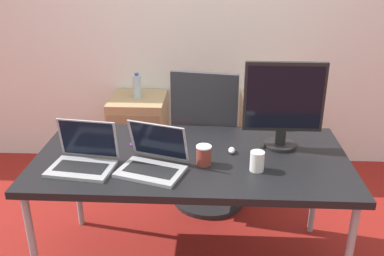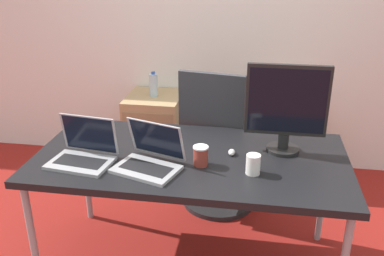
{
  "view_description": "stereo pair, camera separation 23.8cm",
  "coord_description": "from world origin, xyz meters",
  "px_view_note": "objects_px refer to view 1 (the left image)",
  "views": [
    {
      "loc": [
        0.11,
        -2.14,
        1.83
      ],
      "look_at": [
        0.0,
        0.04,
        0.91
      ],
      "focal_mm": 40.0,
      "sensor_mm": 36.0,
      "label": 1
    },
    {
      "loc": [
        0.35,
        -2.12,
        1.83
      ],
      "look_at": [
        0.0,
        0.04,
        0.91
      ],
      "focal_mm": 40.0,
      "sensor_mm": 36.0,
      "label": 2
    }
  ],
  "objects_px": {
    "water_bottle": "(137,86)",
    "mouse": "(232,150)",
    "laptop_left": "(153,161)",
    "cabinet_right": "(268,137)",
    "coffee_cup_white": "(257,161)",
    "monitor": "(283,104)",
    "office_chair": "(208,156)",
    "coffee_cup_brown": "(204,155)",
    "cabinet_left": "(140,134)",
    "laptop_right": "(84,158)"
  },
  "relations": [
    {
      "from": "coffee_cup_brown",
      "to": "monitor",
      "type": "bearing_deg",
      "value": 29.36
    },
    {
      "from": "office_chair",
      "to": "laptop_right",
      "type": "xyz_separation_m",
      "value": [
        -0.65,
        -0.83,
        0.38
      ]
    },
    {
      "from": "water_bottle",
      "to": "office_chair",
      "type": "bearing_deg",
      "value": -42.17
    },
    {
      "from": "cabinet_left",
      "to": "laptop_right",
      "type": "bearing_deg",
      "value": -92.02
    },
    {
      "from": "water_bottle",
      "to": "monitor",
      "type": "distance_m",
      "value": 1.51
    },
    {
      "from": "cabinet_right",
      "to": "coffee_cup_white",
      "type": "bearing_deg",
      "value": -99.93
    },
    {
      "from": "water_bottle",
      "to": "monitor",
      "type": "xyz_separation_m",
      "value": [
        1.03,
        -1.07,
        0.25
      ]
    },
    {
      "from": "cabinet_right",
      "to": "laptop_left",
      "type": "bearing_deg",
      "value": -119.45
    },
    {
      "from": "water_bottle",
      "to": "monitor",
      "type": "bearing_deg",
      "value": -46.26
    },
    {
      "from": "laptop_left",
      "to": "monitor",
      "type": "distance_m",
      "value": 0.8
    },
    {
      "from": "coffee_cup_brown",
      "to": "mouse",
      "type": "bearing_deg",
      "value": 43.7
    },
    {
      "from": "office_chair",
      "to": "laptop_left",
      "type": "xyz_separation_m",
      "value": [
        -0.28,
        -0.84,
        0.38
      ]
    },
    {
      "from": "coffee_cup_white",
      "to": "mouse",
      "type": "bearing_deg",
      "value": 121.85
    },
    {
      "from": "laptop_right",
      "to": "cabinet_left",
      "type": "bearing_deg",
      "value": 87.98
    },
    {
      "from": "office_chair",
      "to": "laptop_right",
      "type": "bearing_deg",
      "value": -128.08
    },
    {
      "from": "cabinet_left",
      "to": "coffee_cup_white",
      "type": "xyz_separation_m",
      "value": [
        0.87,
        -1.37,
        0.47
      ]
    },
    {
      "from": "office_chair",
      "to": "monitor",
      "type": "distance_m",
      "value": 0.9
    },
    {
      "from": "office_chair",
      "to": "cabinet_left",
      "type": "xyz_separation_m",
      "value": [
        -0.6,
        0.54,
        -0.08
      ]
    },
    {
      "from": "office_chair",
      "to": "laptop_left",
      "type": "bearing_deg",
      "value": -108.43
    },
    {
      "from": "coffee_cup_white",
      "to": "coffee_cup_brown",
      "type": "distance_m",
      "value": 0.28
    },
    {
      "from": "water_bottle",
      "to": "mouse",
      "type": "height_order",
      "value": "water_bottle"
    },
    {
      "from": "office_chair",
      "to": "cabinet_left",
      "type": "distance_m",
      "value": 0.82
    },
    {
      "from": "mouse",
      "to": "coffee_cup_brown",
      "type": "relative_size",
      "value": 0.53
    },
    {
      "from": "coffee_cup_white",
      "to": "coffee_cup_brown",
      "type": "relative_size",
      "value": 0.97
    },
    {
      "from": "laptop_right",
      "to": "water_bottle",
      "type": "bearing_deg",
      "value": 87.99
    },
    {
      "from": "laptop_left",
      "to": "mouse",
      "type": "relative_size",
      "value": 6.58
    },
    {
      "from": "laptop_left",
      "to": "laptop_right",
      "type": "xyz_separation_m",
      "value": [
        -0.37,
        0.01,
        0.0
      ]
    },
    {
      "from": "cabinet_right",
      "to": "laptop_left",
      "type": "xyz_separation_m",
      "value": [
        -0.78,
        -1.38,
        0.47
      ]
    },
    {
      "from": "coffee_cup_brown",
      "to": "laptop_right",
      "type": "bearing_deg",
      "value": -174.84
    },
    {
      "from": "cabinet_left",
      "to": "coffee_cup_brown",
      "type": "relative_size",
      "value": 6.19
    },
    {
      "from": "laptop_left",
      "to": "coffee_cup_white",
      "type": "bearing_deg",
      "value": 1.67
    },
    {
      "from": "monitor",
      "to": "laptop_right",
      "type": "bearing_deg",
      "value": -164.16
    },
    {
      "from": "monitor",
      "to": "coffee_cup_white",
      "type": "relative_size",
      "value": 4.77
    },
    {
      "from": "water_bottle",
      "to": "coffee_cup_brown",
      "type": "height_order",
      "value": "water_bottle"
    },
    {
      "from": "monitor",
      "to": "coffee_cup_white",
      "type": "xyz_separation_m",
      "value": [
        -0.16,
        -0.3,
        -0.21
      ]
    },
    {
      "from": "office_chair",
      "to": "monitor",
      "type": "bearing_deg",
      "value": -51.18
    },
    {
      "from": "laptop_left",
      "to": "laptop_right",
      "type": "height_order",
      "value": "laptop_right"
    },
    {
      "from": "office_chair",
      "to": "coffee_cup_brown",
      "type": "xyz_separation_m",
      "value": [
        -0.02,
        -0.77,
        0.39
      ]
    },
    {
      "from": "office_chair",
      "to": "water_bottle",
      "type": "relative_size",
      "value": 5.26
    },
    {
      "from": "mouse",
      "to": "coffee_cup_white",
      "type": "distance_m",
      "value": 0.24
    },
    {
      "from": "monitor",
      "to": "office_chair",
      "type": "bearing_deg",
      "value": 128.82
    },
    {
      "from": "office_chair",
      "to": "laptop_right",
      "type": "relative_size",
      "value": 3.1
    },
    {
      "from": "laptop_left",
      "to": "monitor",
      "type": "xyz_separation_m",
      "value": [
        0.7,
        0.31,
        0.21
      ]
    },
    {
      "from": "water_bottle",
      "to": "laptop_right",
      "type": "bearing_deg",
      "value": -92.01
    },
    {
      "from": "laptop_right",
      "to": "office_chair",
      "type": "bearing_deg",
      "value": 51.92
    },
    {
      "from": "cabinet_right",
      "to": "mouse",
      "type": "relative_size",
      "value": 11.61
    },
    {
      "from": "water_bottle",
      "to": "coffee_cup_brown",
      "type": "bearing_deg",
      "value": -66.06
    },
    {
      "from": "laptop_left",
      "to": "cabinet_right",
      "type": "bearing_deg",
      "value": 60.55
    },
    {
      "from": "cabinet_right",
      "to": "monitor",
      "type": "relative_size",
      "value": 1.33
    },
    {
      "from": "office_chair",
      "to": "mouse",
      "type": "bearing_deg",
      "value": -77.53
    }
  ]
}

